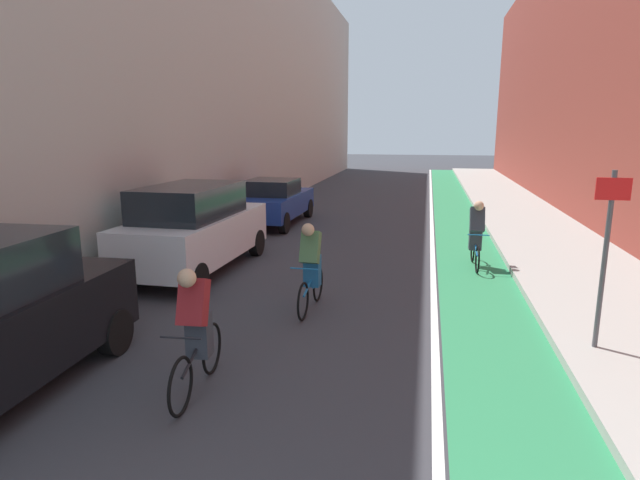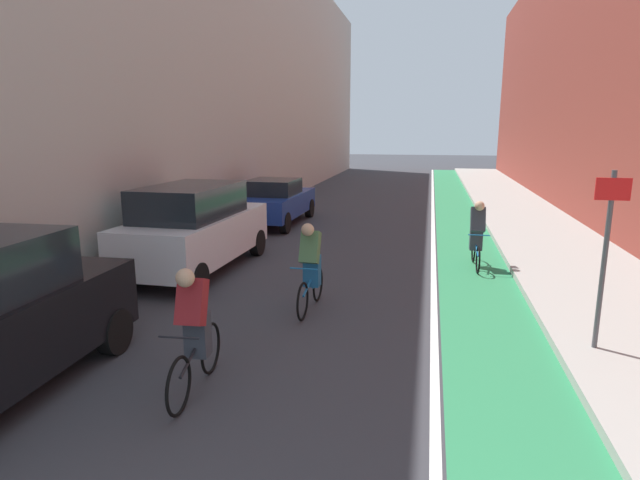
{
  "view_description": "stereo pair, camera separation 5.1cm",
  "coord_description": "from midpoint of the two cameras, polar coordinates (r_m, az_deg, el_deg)",
  "views": [
    {
      "loc": [
        2.09,
        -0.69,
        3.19
      ],
      "look_at": [
        0.13,
        8.88,
        1.1
      ],
      "focal_mm": 29.3,
      "sensor_mm": 36.0,
      "label": 1
    },
    {
      "loc": [
        2.14,
        -0.68,
        3.19
      ],
      "look_at": [
        0.13,
        8.88,
        1.1
      ],
      "focal_mm": 29.3,
      "sensor_mm": 36.0,
      "label": 2
    }
  ],
  "objects": [
    {
      "name": "building_facade_right",
      "position": [
        23.5,
        28.02,
        16.5
      ],
      "size": [
        2.4,
        39.74,
        11.11
      ],
      "primitive_type": "cube",
      "color": "brown",
      "rests_on": "ground"
    },
    {
      "name": "cyclist_trailing",
      "position": [
        12.62,
        16.58,
        0.69
      ],
      "size": [
        0.48,
        1.67,
        1.59
      ],
      "color": "black",
      "rests_on": "ground"
    },
    {
      "name": "sidewalk_right",
      "position": [
        21.07,
        20.87,
        2.77
      ],
      "size": [
        3.09,
        43.74,
        0.14
      ],
      "primitive_type": "cube",
      "color": "#A8A59E",
      "rests_on": "ground"
    },
    {
      "name": "bike_lane_paint",
      "position": [
        20.82,
        14.48,
        2.89
      ],
      "size": [
        1.6,
        43.74,
        0.0
      ],
      "primitive_type": "cube",
      "color": "#2D8451",
      "rests_on": "ground"
    },
    {
      "name": "lane_divider_stripe",
      "position": [
        20.8,
        12.0,
        3.0
      ],
      "size": [
        0.12,
        43.74,
        0.0
      ],
      "primitive_type": "cube",
      "color": "white",
      "rests_on": "ground"
    },
    {
      "name": "cyclist_lead",
      "position": [
        6.57,
        -13.63,
        -9.48
      ],
      "size": [
        0.48,
        1.73,
        1.62
      ],
      "color": "black",
      "rests_on": "ground"
    },
    {
      "name": "cyclist_mid",
      "position": [
        9.22,
        -1.16,
        -2.88
      ],
      "size": [
        0.48,
        1.71,
        1.61
      ],
      "color": "black",
      "rests_on": "ground"
    },
    {
      "name": "building_facade_left",
      "position": [
        22.16,
        -9.99,
        18.05
      ],
      "size": [
        3.0,
        43.74,
        11.13
      ],
      "color": "#B2ADA3",
      "rests_on": "ground"
    },
    {
      "name": "parked_suv_white",
      "position": [
        12.03,
        -13.67,
        1.34
      ],
      "size": [
        1.95,
        4.55,
        1.98
      ],
      "color": "silver",
      "rests_on": "ground"
    },
    {
      "name": "ground_plane",
      "position": [
        18.94,
        4.99,
        2.34
      ],
      "size": [
        96.22,
        96.22,
        0.0
      ],
      "primitive_type": "plane",
      "color": "#38383D"
    },
    {
      "name": "street_sign_post",
      "position": [
        8.13,
        28.65,
        -0.4
      ],
      "size": [
        0.44,
        0.07,
        2.51
      ],
      "color": "#4C4C51",
      "rests_on": "sidewalk_right"
    },
    {
      "name": "parked_sedan_blue",
      "position": [
        17.77,
        -5.19,
        4.25
      ],
      "size": [
        1.91,
        4.26,
        1.53
      ],
      "color": "navy",
      "rests_on": "ground"
    }
  ]
}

